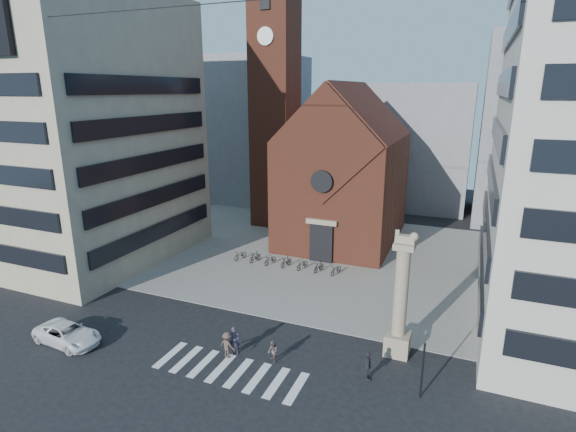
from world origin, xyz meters
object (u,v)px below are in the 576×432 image
Objects in this scene: lion_column at (400,307)px; pedestrian_0 at (235,341)px; pedestrian_2 at (368,366)px; traffic_light at (423,362)px; pedestrian_1 at (273,352)px; white_car at (68,334)px; scooter_0 at (240,255)px.

lion_column reaches higher than pedestrian_0.
lion_column is 11.18m from pedestrian_0.
traffic_light is at bearing -111.46° from pedestrian_2.
pedestrian_1 is at bearing -150.68° from lion_column.
pedestrian_1 is 0.82× the size of pedestrian_2.
white_car is at bearing -171.50° from traffic_light.
pedestrian_2 reaches higher than scooter_0.
traffic_light is 0.85× the size of white_car.
white_car is 14.58m from pedestrian_1.
traffic_light is 2.18× the size of pedestrian_0.
pedestrian_2 reaches higher than pedestrian_1.
pedestrian_0 is (11.43, 3.30, 0.29)m from white_car.
lion_column is 2.02× the size of traffic_light.
pedestrian_0 reaches higher than scooter_0.
traffic_light is at bearing -26.67° from pedestrian_0.
white_car is at bearing 168.40° from pedestrian_0.
traffic_light is 2.39× the size of scooter_0.
traffic_light is 2.31× the size of pedestrian_2.
white_car is (-21.49, -7.51, -2.76)m from lion_column.
traffic_light is at bearing 46.95° from pedestrian_1.
traffic_light reaches higher than white_car.
lion_column reaches higher than pedestrian_2.
lion_column is at bearing -17.44° from scooter_0.
lion_column reaches higher than pedestrian_1.
pedestrian_2 reaches higher than white_car.
lion_column is at bearing -32.58° from pedestrian_2.
white_car is 19.08m from scooter_0.
white_car is (-23.48, -3.51, -1.59)m from traffic_light.
pedestrian_0 is at bearing -157.27° from lion_column.
traffic_light reaches higher than scooter_0.
scooter_0 is at bearing 142.63° from traffic_light.
lion_column reaches higher than scooter_0.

